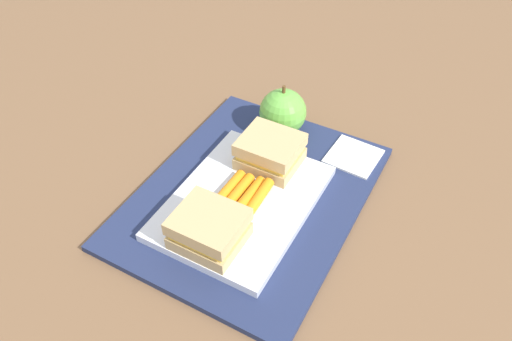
{
  "coord_description": "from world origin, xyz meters",
  "views": [
    {
      "loc": [
        -0.41,
        -0.23,
        0.51
      ],
      "look_at": [
        0.01,
        0.0,
        0.04
      ],
      "focal_mm": 35.31,
      "sensor_mm": 36.0,
      "label": 1
    }
  ],
  "objects_px": {
    "sandwich_half_right": "(270,152)",
    "sandwich_half_left": "(209,229)",
    "apple": "(283,112)",
    "food_tray": "(242,202)",
    "paper_napkin": "(353,156)",
    "carrot_sticks_bundle": "(242,196)"
  },
  "relations": [
    {
      "from": "food_tray",
      "to": "sandwich_half_left",
      "type": "xyz_separation_m",
      "value": [
        -0.08,
        0.0,
        0.03
      ]
    },
    {
      "from": "carrot_sticks_bundle",
      "to": "apple",
      "type": "xyz_separation_m",
      "value": [
        0.17,
        0.02,
        0.02
      ]
    },
    {
      "from": "food_tray",
      "to": "carrot_sticks_bundle",
      "type": "distance_m",
      "value": 0.01
    },
    {
      "from": "sandwich_half_right",
      "to": "paper_napkin",
      "type": "height_order",
      "value": "sandwich_half_right"
    },
    {
      "from": "sandwich_half_right",
      "to": "paper_napkin",
      "type": "bearing_deg",
      "value": -49.28
    },
    {
      "from": "sandwich_half_left",
      "to": "apple",
      "type": "xyz_separation_m",
      "value": [
        0.24,
        0.02,
        0.0
      ]
    },
    {
      "from": "sandwich_half_left",
      "to": "sandwich_half_right",
      "type": "distance_m",
      "value": 0.16
    },
    {
      "from": "food_tray",
      "to": "apple",
      "type": "relative_size",
      "value": 2.79
    },
    {
      "from": "food_tray",
      "to": "sandwich_half_left",
      "type": "distance_m",
      "value": 0.08
    },
    {
      "from": "sandwich_half_left",
      "to": "apple",
      "type": "relative_size",
      "value": 0.97
    },
    {
      "from": "food_tray",
      "to": "apple",
      "type": "height_order",
      "value": "apple"
    },
    {
      "from": "sandwich_half_right",
      "to": "carrot_sticks_bundle",
      "type": "xyz_separation_m",
      "value": [
        -0.08,
        -0.0,
        -0.01
      ]
    },
    {
      "from": "food_tray",
      "to": "carrot_sticks_bundle",
      "type": "xyz_separation_m",
      "value": [
        -0.0,
        -0.0,
        0.01
      ]
    },
    {
      "from": "sandwich_half_left",
      "to": "paper_napkin",
      "type": "relative_size",
      "value": 1.14
    },
    {
      "from": "sandwich_half_right",
      "to": "carrot_sticks_bundle",
      "type": "height_order",
      "value": "sandwich_half_right"
    },
    {
      "from": "sandwich_half_right",
      "to": "sandwich_half_left",
      "type": "bearing_deg",
      "value": 180.0
    },
    {
      "from": "apple",
      "to": "paper_napkin",
      "type": "relative_size",
      "value": 1.18
    },
    {
      "from": "sandwich_half_left",
      "to": "sandwich_half_right",
      "type": "relative_size",
      "value": 1.0
    },
    {
      "from": "carrot_sticks_bundle",
      "to": "apple",
      "type": "height_order",
      "value": "apple"
    },
    {
      "from": "carrot_sticks_bundle",
      "to": "food_tray",
      "type": "bearing_deg",
      "value": 4.37
    },
    {
      "from": "paper_napkin",
      "to": "carrot_sticks_bundle",
      "type": "bearing_deg",
      "value": 149.4
    },
    {
      "from": "carrot_sticks_bundle",
      "to": "apple",
      "type": "bearing_deg",
      "value": 8.16
    }
  ]
}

